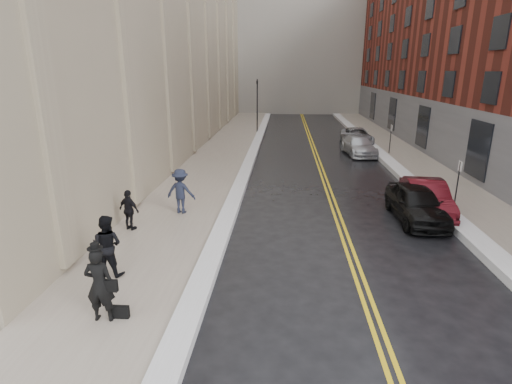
# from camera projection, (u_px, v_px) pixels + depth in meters

# --- Properties ---
(ground) EXTENTS (160.00, 160.00, 0.00)m
(ground) POSITION_uv_depth(u_px,v_px,m) (277.00, 298.00, 11.10)
(ground) COLOR black
(ground) RESTS_ON ground
(sidewalk_left) EXTENTS (4.00, 64.00, 0.15)m
(sidewalk_left) POSITION_uv_depth(u_px,v_px,m) (215.00, 163.00, 26.64)
(sidewalk_left) COLOR gray
(sidewalk_left) RESTS_ON ground
(sidewalk_right) EXTENTS (3.00, 64.00, 0.15)m
(sidewalk_right) POSITION_uv_depth(u_px,v_px,m) (422.00, 167.00, 25.72)
(sidewalk_right) COLOR gray
(sidewalk_right) RESTS_ON ground
(lane_stripe_a) EXTENTS (0.12, 64.00, 0.01)m
(lane_stripe_a) POSITION_uv_depth(u_px,v_px,m) (318.00, 166.00, 26.19)
(lane_stripe_a) COLOR gold
(lane_stripe_a) RESTS_ON ground
(lane_stripe_b) EXTENTS (0.12, 64.00, 0.01)m
(lane_stripe_b) POSITION_uv_depth(u_px,v_px,m) (322.00, 166.00, 26.18)
(lane_stripe_b) COLOR gold
(lane_stripe_b) RESTS_ON ground
(snow_ridge_left) EXTENTS (0.70, 60.80, 0.26)m
(snow_ridge_left) POSITION_uv_depth(u_px,v_px,m) (249.00, 163.00, 26.47)
(snow_ridge_left) COLOR silver
(snow_ridge_left) RESTS_ON ground
(snow_ridge_right) EXTENTS (0.85, 60.80, 0.30)m
(snow_ridge_right) POSITION_uv_depth(u_px,v_px,m) (392.00, 165.00, 25.82)
(snow_ridge_right) COLOR silver
(snow_ridge_right) RESTS_ON ground
(traffic_signal) EXTENTS (0.18, 0.15, 5.20)m
(traffic_signal) POSITION_uv_depth(u_px,v_px,m) (257.00, 102.00, 38.97)
(traffic_signal) COLOR black
(traffic_signal) RESTS_ON ground
(parking_sign_near) EXTENTS (0.06, 0.35, 2.23)m
(parking_sign_near) POSITION_uv_depth(u_px,v_px,m) (458.00, 180.00, 17.79)
(parking_sign_near) COLOR black
(parking_sign_near) RESTS_ON ground
(parking_sign_far) EXTENTS (0.06, 0.35, 2.23)m
(parking_sign_far) POSITION_uv_depth(u_px,v_px,m) (391.00, 137.00, 29.23)
(parking_sign_far) COLOR black
(parking_sign_far) RESTS_ON ground
(car_black) EXTENTS (1.86, 4.43, 1.50)m
(car_black) POSITION_uv_depth(u_px,v_px,m) (416.00, 203.00, 16.64)
(car_black) COLOR black
(car_black) RESTS_ON ground
(car_maroon) EXTENTS (1.91, 4.55, 1.46)m
(car_maroon) POSITION_uv_depth(u_px,v_px,m) (426.00, 198.00, 17.43)
(car_maroon) COLOR #4E0D15
(car_maroon) RESTS_ON ground
(car_silver_near) EXTENTS (2.43, 4.85, 1.35)m
(car_silver_near) POSITION_uv_depth(u_px,v_px,m) (358.00, 146.00, 29.59)
(car_silver_near) COLOR #B2B4BA
(car_silver_near) RESTS_ON ground
(car_silver_far) EXTENTS (2.33, 4.87, 1.34)m
(car_silver_far) POSITION_uv_depth(u_px,v_px,m) (357.00, 136.00, 33.82)
(car_silver_far) COLOR #9A9CA2
(car_silver_far) RESTS_ON ground
(pedestrian_main) EXTENTS (0.72, 0.49, 1.93)m
(pedestrian_main) POSITION_uv_depth(u_px,v_px,m) (100.00, 285.00, 9.62)
(pedestrian_main) COLOR black
(pedestrian_main) RESTS_ON sidewalk_left
(pedestrian_a) EXTENTS (1.00, 0.83, 1.89)m
(pedestrian_a) POSITION_uv_depth(u_px,v_px,m) (107.00, 245.00, 11.82)
(pedestrian_a) COLOR black
(pedestrian_a) RESTS_ON sidewalk_left
(pedestrian_b) EXTENTS (1.34, 0.90, 1.93)m
(pedestrian_b) POSITION_uv_depth(u_px,v_px,m) (181.00, 191.00, 17.02)
(pedestrian_b) COLOR #1C2132
(pedestrian_b) RESTS_ON sidewalk_left
(pedestrian_c) EXTENTS (1.01, 0.72, 1.59)m
(pedestrian_c) POSITION_uv_depth(u_px,v_px,m) (129.00, 210.00, 15.24)
(pedestrian_c) COLOR black
(pedestrian_c) RESTS_ON sidewalk_left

